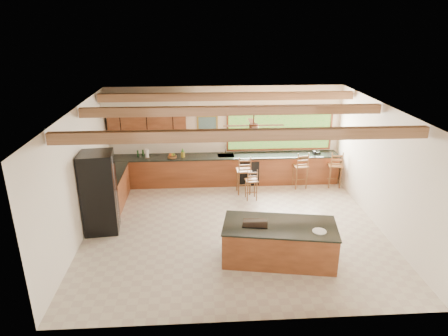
{
  "coord_description": "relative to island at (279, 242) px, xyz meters",
  "views": [
    {
      "loc": [
        -0.8,
        -8.72,
        4.9
      ],
      "look_at": [
        -0.19,
        0.8,
        1.3
      ],
      "focal_mm": 32.0,
      "sensor_mm": 36.0,
      "label": 1
    }
  ],
  "objects": [
    {
      "name": "bar_stool_a",
      "position": [
        -0.2,
        3.03,
        0.15
      ],
      "size": [
        0.37,
        0.37,
        0.95
      ],
      "rotation": [
        0.0,
        0.0,
        0.08
      ],
      "color": "brown",
      "rests_on": "ground"
    },
    {
      "name": "island",
      "position": [
        0.0,
        0.0,
        0.0
      ],
      "size": [
        2.53,
        1.51,
        0.85
      ],
      "rotation": [
        0.0,
        0.0,
        -0.17
      ],
      "color": "brown",
      "rests_on": "ground"
    },
    {
      "name": "bar_stool_d",
      "position": [
        2.45,
        3.79,
        0.27
      ],
      "size": [
        0.43,
        0.43,
        1.16
      ],
      "rotation": [
        0.0,
        0.0,
        -0.05
      ],
      "color": "brown",
      "rests_on": "ground"
    },
    {
      "name": "bar_stool_c",
      "position": [
        1.39,
        3.79,
        0.27
      ],
      "size": [
        0.46,
        0.46,
        1.16
      ],
      "rotation": [
        0.0,
        0.0,
        0.1
      ],
      "color": "brown",
      "rests_on": "ground"
    },
    {
      "name": "ground",
      "position": [
        -0.85,
        1.4,
        -0.42
      ],
      "size": [
        7.2,
        7.2,
        0.0
      ],
      "primitive_type": "plane",
      "color": "beige",
      "rests_on": "ground"
    },
    {
      "name": "counter_run",
      "position": [
        -1.66,
        3.92,
        0.05
      ],
      "size": [
        7.12,
        3.1,
        1.22
      ],
      "color": "brown",
      "rests_on": "ground"
    },
    {
      "name": "refrigerator",
      "position": [
        -4.07,
        1.53,
        0.58
      ],
      "size": [
        0.85,
        0.83,
        2.0
      ],
      "rotation": [
        0.0,
        0.0,
        0.1
      ],
      "color": "black",
      "rests_on": "ground"
    },
    {
      "name": "bar_stool_b",
      "position": [
        -0.38,
        3.47,
        0.29
      ],
      "size": [
        0.45,
        0.45,
        1.19
      ],
      "rotation": [
        0.0,
        0.0,
        0.06
      ],
      "color": "brown",
      "rests_on": "ground"
    },
    {
      "name": "room_shell",
      "position": [
        -1.01,
        2.05,
        1.8
      ],
      "size": [
        7.27,
        6.54,
        3.02
      ],
      "color": "white",
      "rests_on": "ground"
    }
  ]
}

